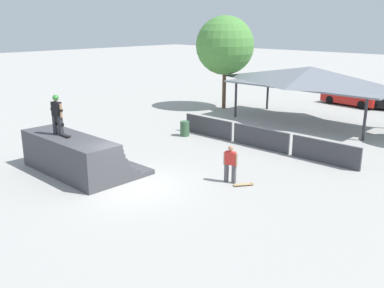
{
  "coord_description": "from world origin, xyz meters",
  "views": [
    {
      "loc": [
        12.65,
        -9.75,
        6.25
      ],
      "look_at": [
        -0.31,
        3.81,
        0.9
      ],
      "focal_mm": 40.0,
      "sensor_mm": 36.0,
      "label": 1
    }
  ],
  "objects_px": {
    "parked_car_red": "(351,97)",
    "skateboard_on_deck": "(65,135)",
    "bystander_walking": "(230,162)",
    "skater_on_deck": "(57,112)",
    "tree_beside_pavilion": "(225,46)",
    "skateboard_on_ground": "(244,184)",
    "trash_bin": "(185,129)"
  },
  "relations": [
    {
      "from": "parked_car_red",
      "to": "skateboard_on_deck",
      "type": "bearing_deg",
      "value": -87.16
    },
    {
      "from": "skateboard_on_deck",
      "to": "parked_car_red",
      "type": "relative_size",
      "value": 0.18
    },
    {
      "from": "bystander_walking",
      "to": "skater_on_deck",
      "type": "bearing_deg",
      "value": 20.4
    },
    {
      "from": "tree_beside_pavilion",
      "to": "skater_on_deck",
      "type": "bearing_deg",
      "value": -76.09
    },
    {
      "from": "bystander_walking",
      "to": "skateboard_on_ground",
      "type": "relative_size",
      "value": 1.99
    },
    {
      "from": "bystander_walking",
      "to": "trash_bin",
      "type": "height_order",
      "value": "bystander_walking"
    },
    {
      "from": "skateboard_on_ground",
      "to": "tree_beside_pavilion",
      "type": "height_order",
      "value": "tree_beside_pavilion"
    },
    {
      "from": "bystander_walking",
      "to": "tree_beside_pavilion",
      "type": "xyz_separation_m",
      "value": [
        -10.09,
        11.8,
        3.77
      ]
    },
    {
      "from": "parked_car_red",
      "to": "bystander_walking",
      "type": "bearing_deg",
      "value": -71.58
    },
    {
      "from": "skater_on_deck",
      "to": "bystander_walking",
      "type": "distance_m",
      "value": 7.57
    },
    {
      "from": "skater_on_deck",
      "to": "skateboard_on_ground",
      "type": "relative_size",
      "value": 2.22
    },
    {
      "from": "skateboard_on_ground",
      "to": "parked_car_red",
      "type": "height_order",
      "value": "parked_car_red"
    },
    {
      "from": "tree_beside_pavilion",
      "to": "trash_bin",
      "type": "xyz_separation_m",
      "value": [
        3.6,
        -7.83,
        -4.2
      ]
    },
    {
      "from": "skateboard_on_deck",
      "to": "trash_bin",
      "type": "distance_m",
      "value": 8.08
    },
    {
      "from": "skateboard_on_ground",
      "to": "parked_car_red",
      "type": "xyz_separation_m",
      "value": [
        -4.39,
        19.54,
        0.54
      ]
    },
    {
      "from": "skateboard_on_deck",
      "to": "bystander_walking",
      "type": "height_order",
      "value": "skateboard_on_deck"
    },
    {
      "from": "tree_beside_pavilion",
      "to": "bystander_walking",
      "type": "bearing_deg",
      "value": -49.45
    },
    {
      "from": "parked_car_red",
      "to": "skater_on_deck",
      "type": "bearing_deg",
      "value": -88.25
    },
    {
      "from": "bystander_walking",
      "to": "skateboard_on_deck",
      "type": "bearing_deg",
      "value": 22.31
    },
    {
      "from": "skateboard_on_deck",
      "to": "bystander_walking",
      "type": "distance_m",
      "value": 7.02
    },
    {
      "from": "bystander_walking",
      "to": "skateboard_on_ground",
      "type": "distance_m",
      "value": 1.03
    },
    {
      "from": "trash_bin",
      "to": "skater_on_deck",
      "type": "bearing_deg",
      "value": -87.78
    },
    {
      "from": "skateboard_on_deck",
      "to": "parked_car_red",
      "type": "bearing_deg",
      "value": 87.6
    },
    {
      "from": "trash_bin",
      "to": "parked_car_red",
      "type": "xyz_separation_m",
      "value": [
        2.75,
        15.68,
        0.18
      ]
    },
    {
      "from": "skateboard_on_deck",
      "to": "skateboard_on_ground",
      "type": "height_order",
      "value": "skateboard_on_deck"
    },
    {
      "from": "trash_bin",
      "to": "parked_car_red",
      "type": "height_order",
      "value": "parked_car_red"
    },
    {
      "from": "bystander_walking",
      "to": "trash_bin",
      "type": "xyz_separation_m",
      "value": [
        -6.49,
        3.97,
        -0.43
      ]
    },
    {
      "from": "skater_on_deck",
      "to": "tree_beside_pavilion",
      "type": "height_order",
      "value": "tree_beside_pavilion"
    },
    {
      "from": "skater_on_deck",
      "to": "skateboard_on_deck",
      "type": "bearing_deg",
      "value": -6.02
    },
    {
      "from": "skateboard_on_deck",
      "to": "tree_beside_pavilion",
      "type": "xyz_separation_m",
      "value": [
        -4.37,
        15.77,
        2.93
      ]
    },
    {
      "from": "bystander_walking",
      "to": "tree_beside_pavilion",
      "type": "distance_m",
      "value": 15.97
    },
    {
      "from": "skateboard_on_deck",
      "to": "tree_beside_pavilion",
      "type": "distance_m",
      "value": 16.62
    }
  ]
}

